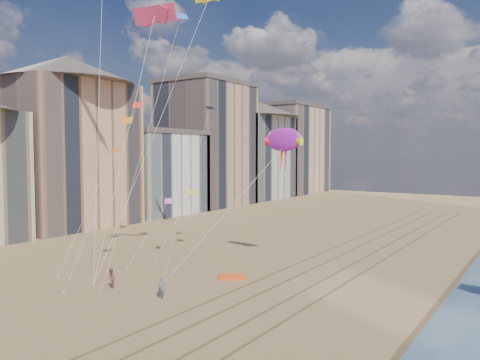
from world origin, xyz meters
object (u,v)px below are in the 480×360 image
at_px(show_kite, 284,140).
at_px(kite_flyer_a, 162,288).
at_px(grounded_kite, 232,277).
at_px(kite_flyer_b, 111,278).

bearing_deg(show_kite, kite_flyer_a, -98.59).
relative_size(grounded_kite, show_kite, 0.13).
relative_size(show_kite, kite_flyer_b, 10.16).
relative_size(kite_flyer_a, kite_flyer_b, 1.01).
distance_m(kite_flyer_a, kite_flyer_b, 5.94).
bearing_deg(show_kite, grounded_kite, -98.64).
relative_size(grounded_kite, kite_flyer_b, 1.36).
height_order(kite_flyer_a, kite_flyer_b, kite_flyer_a).
bearing_deg(grounded_kite, show_kite, 41.70).
bearing_deg(kite_flyer_a, show_kite, 63.70).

